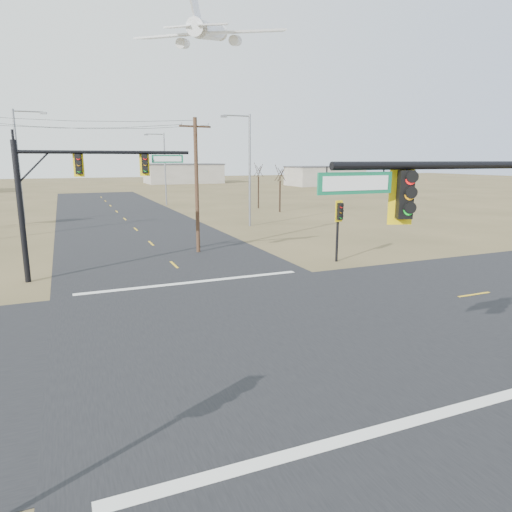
# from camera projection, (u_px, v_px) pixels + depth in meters

# --- Properties ---
(ground) EXTENTS (320.00, 320.00, 0.00)m
(ground) POSITION_uv_depth(u_px,v_px,m) (244.00, 330.00, 17.58)
(ground) COLOR brown
(ground) RESTS_ON ground
(road_ew) EXTENTS (160.00, 14.00, 0.02)m
(road_ew) POSITION_uv_depth(u_px,v_px,m) (244.00, 330.00, 17.58)
(road_ew) COLOR black
(road_ew) RESTS_ON ground
(road_ns) EXTENTS (14.00, 160.00, 0.02)m
(road_ns) POSITION_uv_depth(u_px,v_px,m) (244.00, 330.00, 17.58)
(road_ns) COLOR black
(road_ns) RESTS_ON ground
(stop_bar_near) EXTENTS (12.00, 0.40, 0.01)m
(stop_bar_near) POSITION_uv_depth(u_px,v_px,m) (359.00, 436.00, 10.82)
(stop_bar_near) COLOR silver
(stop_bar_near) RESTS_ON road_ns
(stop_bar_far) EXTENTS (12.00, 0.40, 0.01)m
(stop_bar_far) POSITION_uv_depth(u_px,v_px,m) (193.00, 282.00, 24.34)
(stop_bar_far) COLOR silver
(stop_bar_far) RESTS_ON road_ns
(mast_arm_far) EXTENTS (9.17, 0.52, 7.43)m
(mast_arm_far) POSITION_uv_depth(u_px,v_px,m) (78.00, 180.00, 24.51)
(mast_arm_far) COLOR black
(mast_arm_far) RESTS_ON ground
(pedestal_signal_ne) EXTENTS (0.60, 0.51, 3.96)m
(pedestal_signal_ne) POSITION_uv_depth(u_px,v_px,m) (339.00, 216.00, 28.71)
(pedestal_signal_ne) COLOR black
(pedestal_signal_ne) RESTS_ON ground
(utility_pole_near) EXTENTS (2.25, 0.43, 9.22)m
(utility_pole_near) POSITION_uv_depth(u_px,v_px,m) (197.00, 184.00, 31.37)
(utility_pole_near) COLOR #462F1E
(utility_pole_near) RESTS_ON ground
(streetlight_a) EXTENTS (2.97, 0.35, 10.63)m
(streetlight_a) POSITION_uv_depth(u_px,v_px,m) (247.00, 164.00, 43.69)
(streetlight_a) COLOR gray
(streetlight_a) RESTS_ON ground
(streetlight_b) EXTENTS (2.81, 0.33, 10.07)m
(streetlight_b) POSITION_uv_depth(u_px,v_px,m) (163.00, 165.00, 64.30)
(streetlight_b) COLOR gray
(streetlight_b) RESTS_ON ground
(streetlight_c) EXTENTS (3.15, 0.43, 11.24)m
(streetlight_c) POSITION_uv_depth(u_px,v_px,m) (21.00, 161.00, 45.12)
(streetlight_c) COLOR gray
(streetlight_c) RESTS_ON ground
(bare_tree_c) EXTENTS (3.10, 3.10, 6.12)m
(bare_tree_c) POSITION_uv_depth(u_px,v_px,m) (280.00, 173.00, 56.13)
(bare_tree_c) COLOR black
(bare_tree_c) RESTS_ON ground
(bare_tree_d) EXTENTS (2.69, 2.69, 6.31)m
(bare_tree_d) POSITION_uv_depth(u_px,v_px,m) (258.00, 170.00, 60.26)
(bare_tree_d) COLOR black
(bare_tree_d) RESTS_ON ground
(warehouse_mid) EXTENTS (20.00, 12.00, 5.00)m
(warehouse_mid) POSITION_uv_depth(u_px,v_px,m) (183.00, 174.00, 125.72)
(warehouse_mid) COLOR #ACA598
(warehouse_mid) RESTS_ON ground
(warehouse_right) EXTENTS (18.00, 10.00, 4.50)m
(warehouse_right) POSITION_uv_depth(u_px,v_px,m) (325.00, 176.00, 114.62)
(warehouse_right) COLOR #ACA598
(warehouse_right) RESTS_ON ground
(jet_airliner) EXTENTS (27.67, 27.97, 12.64)m
(jet_airliner) POSITION_uv_depth(u_px,v_px,m) (209.00, 31.00, 88.34)
(jet_airliner) COLOR silver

